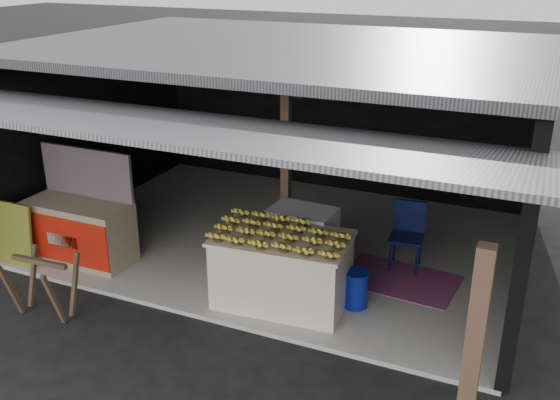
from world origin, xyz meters
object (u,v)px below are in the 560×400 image
at_px(white_crate, 302,242).
at_px(neighbor_stall, 80,228).
at_px(water_barrel, 356,290).
at_px(plastic_chair, 408,229).
at_px(banana_table, 282,270).
at_px(sawhorse, 42,280).

distance_m(white_crate, neighbor_stall, 3.19).
relative_size(white_crate, water_barrel, 2.13).
bearing_deg(plastic_chair, white_crate, -151.03).
bearing_deg(banana_table, plastic_chair, 49.35).
bearing_deg(neighbor_stall, banana_table, 0.94).
relative_size(white_crate, sawhorse, 1.21).
relative_size(banana_table, plastic_chair, 1.84).
distance_m(sawhorse, plastic_chair, 4.83).
height_order(neighbor_stall, sawhorse, neighbor_stall).
height_order(banana_table, white_crate, white_crate).
xyz_separation_m(neighbor_stall, water_barrel, (4.01, 0.33, -0.25)).
xyz_separation_m(sawhorse, plastic_chair, (3.77, 3.02, 0.13)).
height_order(white_crate, plastic_chair, white_crate).
height_order(sawhorse, water_barrel, sawhorse).
height_order(banana_table, water_barrel, banana_table).
xyz_separation_m(banana_table, neighbor_stall, (-3.14, -0.05, 0.02)).
relative_size(white_crate, plastic_chair, 1.02).
relative_size(banana_table, neighbor_stall, 1.09).
relative_size(banana_table, sawhorse, 2.19).
distance_m(white_crate, water_barrel, 1.10).
height_order(white_crate, neighbor_stall, neighbor_stall).
bearing_deg(neighbor_stall, white_crate, 15.66).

